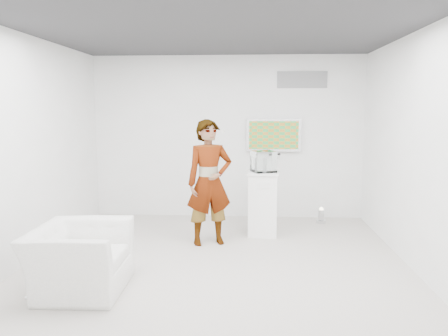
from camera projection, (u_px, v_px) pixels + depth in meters
The scene contains 10 objects.
room at pixel (217, 150), 5.65m from camera, with size 5.01×5.01×3.00m.
tv at pixel (274, 135), 8.01m from camera, with size 1.00×0.08×0.60m, color silver.
logo_decal at pixel (302, 80), 7.88m from camera, with size 0.90×0.02×0.30m, color gray.
person at pixel (209, 182), 6.51m from camera, with size 0.68×0.45×1.88m, color white.
armchair at pixel (80, 258), 4.90m from camera, with size 1.12×0.98×0.73m, color white.
pedestal at pixel (263, 204), 7.02m from camera, with size 0.50×0.50×1.03m, color white.
floor_uplight at pixel (321, 216), 7.79m from camera, with size 0.18×0.18×0.27m, color silver.
vitrine at pixel (263, 161), 6.93m from camera, with size 0.33×0.33×0.33m, color white.
console at pixel (263, 165), 6.94m from camera, with size 0.05×0.16×0.23m, color white.
wii_remote at pixel (223, 131), 6.62m from camera, with size 0.04×0.15×0.04m, color white.
Camera 1 is at (0.44, -5.61, 2.04)m, focal length 35.00 mm.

